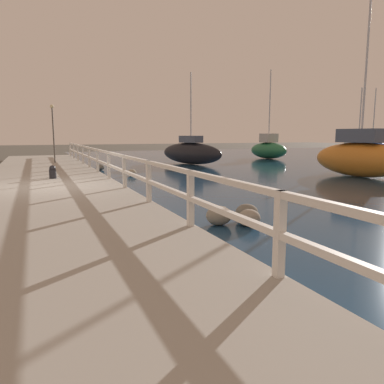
# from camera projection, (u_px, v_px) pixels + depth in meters

# --- Properties ---
(ground_plane) EXTENTS (120.00, 120.00, 0.00)m
(ground_plane) POSITION_uv_depth(u_px,v_px,m) (51.00, 196.00, 11.31)
(ground_plane) COLOR #4C473D
(dock_walkway) EXTENTS (4.19, 36.00, 0.31)m
(dock_walkway) POSITION_uv_depth(u_px,v_px,m) (50.00, 191.00, 11.28)
(dock_walkway) COLOR #9E998E
(dock_walkway) RESTS_ON ground
(railing) EXTENTS (0.10, 32.50, 0.95)m
(railing) POSITION_uv_depth(u_px,v_px,m) (116.00, 163.00, 11.93)
(railing) COLOR white
(railing) RESTS_ON dock_walkway
(boulder_mid_strip) EXTENTS (0.44, 0.39, 0.33)m
(boulder_mid_strip) POSITION_uv_depth(u_px,v_px,m) (100.00, 167.00, 19.42)
(boulder_mid_strip) COLOR #666056
(boulder_mid_strip) RESTS_ON ground
(boulder_downstream) EXTENTS (0.50, 0.45, 0.37)m
(boulder_downstream) POSITION_uv_depth(u_px,v_px,m) (247.00, 213.00, 8.03)
(boulder_downstream) COLOR #666056
(boulder_downstream) RESTS_ON ground
(boulder_far_strip) EXTENTS (0.41, 0.37, 0.31)m
(boulder_far_strip) POSITION_uv_depth(u_px,v_px,m) (132.00, 173.00, 16.76)
(boulder_far_strip) COLOR gray
(boulder_far_strip) RESTS_ON ground
(boulder_upstream) EXTENTS (0.47, 0.42, 0.35)m
(boulder_upstream) POSITION_uv_depth(u_px,v_px,m) (249.00, 218.00, 7.58)
(boulder_upstream) COLOR gray
(boulder_upstream) RESTS_ON ground
(boulder_water_edge) EXTENTS (0.54, 0.48, 0.40)m
(boulder_water_edge) POSITION_uv_depth(u_px,v_px,m) (219.00, 216.00, 7.67)
(boulder_water_edge) COLOR slate
(boulder_water_edge) RESTS_ON ground
(mooring_bollard) EXTENTS (0.24, 0.24, 0.47)m
(mooring_bollard) POSITION_uv_depth(u_px,v_px,m) (53.00, 172.00, 13.15)
(mooring_bollard) COLOR black
(mooring_bollard) RESTS_ON dock_walkway
(dock_lamp) EXTENTS (0.21, 0.21, 3.13)m
(dock_lamp) POSITION_uv_depth(u_px,v_px,m) (53.00, 124.00, 20.17)
(dock_lamp) COLOR #514C47
(dock_lamp) RESTS_ON dock_walkway
(sailboat_orange) EXTENTS (2.08, 4.71, 7.91)m
(sailboat_orange) POSITION_uv_depth(u_px,v_px,m) (360.00, 157.00, 16.34)
(sailboat_orange) COLOR orange
(sailboat_orange) RESTS_ON water_surface
(sailboat_black) EXTENTS (2.70, 5.28, 5.58)m
(sailboat_black) POSITION_uv_depth(u_px,v_px,m) (191.00, 152.00, 23.35)
(sailboat_black) COLOR black
(sailboat_black) RESTS_ON water_surface
(sailboat_teal) EXTENTS (1.95, 5.31, 4.97)m
(sailboat_teal) POSITION_uv_depth(u_px,v_px,m) (358.00, 152.00, 25.94)
(sailboat_teal) COLOR #1E707A
(sailboat_teal) RESTS_ON water_surface
(sailboat_blue) EXTENTS (1.06, 4.28, 5.54)m
(sailboat_blue) POSITION_uv_depth(u_px,v_px,m) (372.00, 148.00, 30.89)
(sailboat_blue) COLOR #2D4C9E
(sailboat_blue) RESTS_ON water_surface
(sailboat_green) EXTENTS (2.21, 3.68, 6.63)m
(sailboat_green) POSITION_uv_depth(u_px,v_px,m) (268.00, 149.00, 28.73)
(sailboat_green) COLOR #236B42
(sailboat_green) RESTS_ON water_surface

